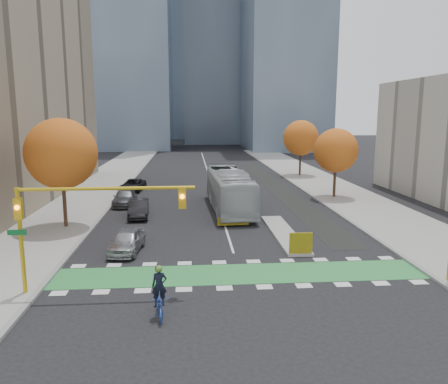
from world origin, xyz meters
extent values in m
plane|color=black|center=(0.00, 0.00, 0.00)|extent=(300.00, 300.00, 0.00)
cube|color=gray|center=(-13.50, 20.00, 0.07)|extent=(7.00, 120.00, 0.15)
cube|color=gray|center=(13.50, 20.00, 0.07)|extent=(7.00, 120.00, 0.15)
cube|color=gray|center=(-10.00, 20.00, 0.07)|extent=(0.30, 120.00, 0.16)
cube|color=gray|center=(10.00, 20.00, 0.07)|extent=(0.30, 120.00, 0.16)
cube|color=#2C883E|center=(0.00, 1.50, 0.01)|extent=(20.00, 3.00, 0.01)
cube|color=silver|center=(0.00, 40.00, 0.01)|extent=(0.15, 70.00, 0.01)
cube|color=black|center=(7.50, 30.00, 0.01)|extent=(2.50, 50.00, 0.01)
cube|color=gray|center=(4.00, 9.00, 0.08)|extent=(1.60, 10.00, 0.16)
cube|color=yellow|center=(4.00, 4.20, 0.80)|extent=(1.40, 0.12, 1.30)
cube|color=#47566B|center=(20.00, 85.00, 30.00)|extent=(18.00, 24.00, 60.00)
cube|color=#47566B|center=(-4.00, 140.00, 40.00)|extent=(26.00, 26.00, 80.00)
cylinder|color=#332114|center=(-12.00, 12.00, 2.62)|extent=(0.28, 0.28, 5.25)
sphere|color=#B95716|center=(-12.00, 12.00, 5.62)|extent=(5.20, 5.20, 5.20)
cylinder|color=#332114|center=(12.00, 22.00, 2.27)|extent=(0.28, 0.28, 4.55)
sphere|color=#B95716|center=(12.00, 22.00, 4.88)|extent=(4.40, 4.40, 4.40)
cylinder|color=#332114|center=(12.50, 38.00, 2.45)|extent=(0.28, 0.28, 4.90)
sphere|color=#B95716|center=(12.50, 38.00, 5.25)|extent=(4.80, 4.80, 4.80)
cylinder|color=#BF9914|center=(-10.50, -0.50, 2.60)|extent=(0.20, 0.20, 5.20)
cylinder|color=#BF9914|center=(-6.50, -0.50, 5.10)|extent=(8.20, 0.16, 0.16)
cube|color=#BF9914|center=(-10.50, -0.50, 4.20)|extent=(0.35, 0.28, 1.00)
sphere|color=orange|center=(-10.50, -0.68, 4.30)|extent=(0.22, 0.22, 0.22)
cube|color=#BF9914|center=(-3.00, -0.50, 4.60)|extent=(0.35, 0.28, 1.00)
sphere|color=orange|center=(-3.00, -0.68, 4.70)|extent=(0.22, 0.22, 0.22)
cube|color=#0C5926|center=(-10.50, -0.90, 3.20)|extent=(0.85, 0.04, 0.25)
imported|color=#21419B|center=(-3.97, -3.21, 0.52)|extent=(0.92, 2.03, 1.03)
imported|color=black|center=(-3.97, -3.21, 1.39)|extent=(0.69, 0.49, 1.75)
sphere|color=#597F2D|center=(-3.97, -3.21, 2.12)|extent=(0.30, 0.30, 0.30)
imported|color=#AEB5B6|center=(0.87, 17.47, 1.79)|extent=(3.55, 12.94, 3.57)
imported|color=#9B9A9F|center=(-6.59, 5.83, 0.72)|extent=(2.16, 4.39, 1.44)
imported|color=black|center=(-6.92, 15.20, 0.74)|extent=(1.86, 4.59, 1.48)
imported|color=#4B4C50|center=(-8.79, 20.20, 0.72)|extent=(2.24, 5.07, 1.45)
imported|color=black|center=(-9.00, 27.74, 0.66)|extent=(2.79, 5.02, 1.33)
camera|label=1|loc=(-2.62, -20.73, 8.52)|focal=35.00mm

